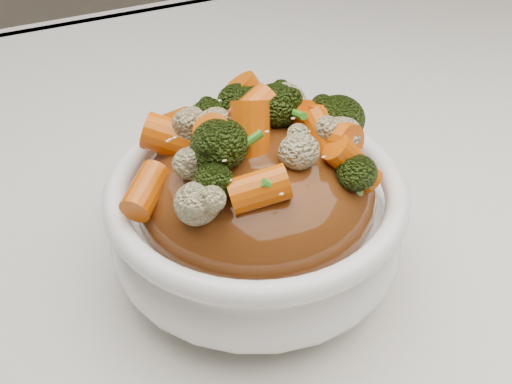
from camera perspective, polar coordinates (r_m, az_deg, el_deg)
name	(u,v)px	position (r m, az deg, el deg)	size (l,w,h in m)	color
tablecloth	(304,240)	(0.54, 3.86, -3.87)	(1.20, 0.80, 0.04)	silver
bowl	(256,226)	(0.47, 0.00, -2.74)	(0.19, 0.19, 0.07)	white
sauce_base	(256,195)	(0.45, 0.00, -0.26)	(0.15, 0.15, 0.08)	#5A2B0F
carrots	(256,122)	(0.42, 0.00, 5.59)	(0.15, 0.15, 0.04)	#D05606
broccoli	(256,124)	(0.42, 0.00, 5.49)	(0.15, 0.15, 0.04)	black
cauliflower	(256,126)	(0.42, 0.00, 5.29)	(0.15, 0.15, 0.03)	#C4B786
scallions	(256,121)	(0.42, 0.00, 5.70)	(0.11, 0.11, 0.02)	#3A8B20
sesame_seeds	(256,121)	(0.42, 0.00, 5.70)	(0.14, 0.14, 0.01)	beige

